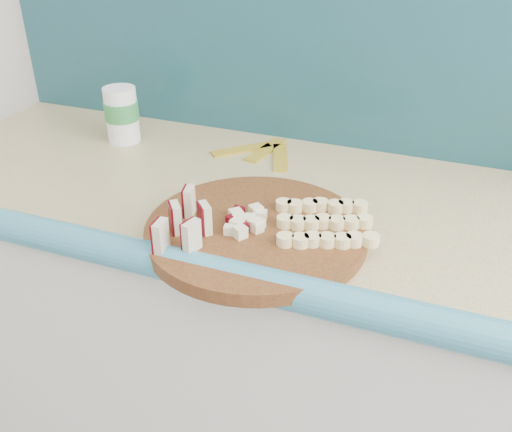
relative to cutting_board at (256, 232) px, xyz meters
name	(u,v)px	position (x,y,z in m)	size (l,w,h in m)	color
kitchen_counter	(392,390)	(0.26, 0.17, -0.47)	(2.20, 0.63, 0.91)	silver
backsplash	(456,47)	(0.26, 0.46, 0.24)	(2.20, 0.02, 0.50)	teal
cutting_board	(256,232)	(0.00, 0.00, 0.00)	(0.39, 0.39, 0.02)	#46200F
apple_wedges	(184,221)	(-0.10, -0.07, 0.04)	(0.08, 0.16, 0.05)	beige
apple_chunks	(242,221)	(-0.02, -0.01, 0.02)	(0.06, 0.06, 0.02)	#F9EEC7
banana_slices	(324,222)	(0.11, 0.04, 0.02)	(0.20, 0.19, 0.02)	#FAE399
canister	(122,114)	(-0.45, 0.30, 0.06)	(0.08, 0.08, 0.13)	white
banana_peel	(262,152)	(-0.12, 0.34, -0.01)	(0.20, 0.17, 0.01)	yellow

